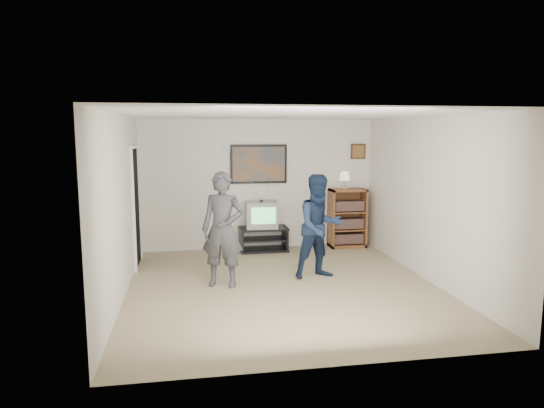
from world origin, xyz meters
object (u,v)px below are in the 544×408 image
object	(u,v)px
crt_television	(262,215)
person_tall	(223,229)
media_stand	(263,239)
bookshelf	(347,218)
person_short	(320,227)

from	to	relation	value
crt_television	person_tall	bearing A→B (deg)	-109.68
person_tall	crt_television	bearing A→B (deg)	84.49
media_stand	bookshelf	distance (m)	1.72
media_stand	person_short	world-z (taller)	person_short
crt_television	bookshelf	bearing A→B (deg)	5.52
person_short	bookshelf	bearing A→B (deg)	49.10
person_tall	person_short	xyz separation A→B (m)	(1.51, 0.17, -0.04)
media_stand	crt_television	distance (m)	0.48
media_stand	person_short	size ratio (longest dim) A/B	0.57
crt_television	person_tall	size ratio (longest dim) A/B	0.35
person_short	person_tall	bearing A→B (deg)	175.11
bookshelf	person_tall	xyz separation A→B (m)	(-2.60, -2.07, 0.27)
crt_television	bookshelf	size ratio (longest dim) A/B	0.51
crt_television	person_tall	world-z (taller)	person_tall
media_stand	person_tall	bearing A→B (deg)	-115.04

